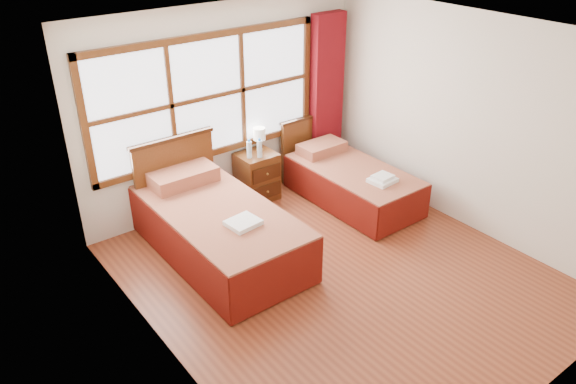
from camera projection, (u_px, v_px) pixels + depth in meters
floor at (339, 275)px, 6.17m from camera, size 4.50×4.50×0.00m
ceiling at (351, 36)px, 4.94m from camera, size 4.50×4.50×0.00m
wall_back at (224, 108)px, 7.13m from camera, size 4.00×0.00×4.00m
wall_left at (160, 235)px, 4.49m from camera, size 0.00×4.50×4.50m
wall_right at (469, 124)px, 6.63m from camera, size 0.00×4.50×4.50m
window at (208, 97)px, 6.88m from camera, size 3.16×0.06×1.56m
curtain at (326, 96)px, 7.95m from camera, size 0.50×0.16×2.30m
bed_left at (216, 227)px, 6.41m from camera, size 1.16×2.26×1.14m
bed_right at (350, 181)px, 7.56m from camera, size 0.96×1.98×0.92m
nightstand at (257, 176)px, 7.57m from camera, size 0.50×0.49×0.66m
towels_left at (243, 223)px, 5.93m from camera, size 0.36×0.32×0.05m
towels_right at (383, 179)px, 7.05m from camera, size 0.34×0.30×0.09m
lamp at (259, 135)px, 7.42m from camera, size 0.16×0.16×0.32m
bottle_near at (249, 149)px, 7.26m from camera, size 0.07×0.07×0.25m
bottle_far at (260, 149)px, 7.27m from camera, size 0.07×0.07×0.26m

